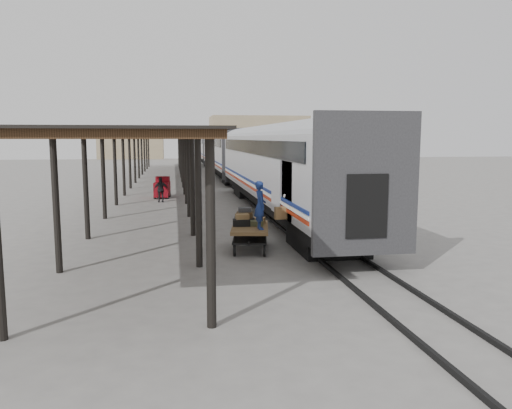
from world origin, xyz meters
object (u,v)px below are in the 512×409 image
object	(u,v)px
luggage_tug	(162,188)
porter	(260,205)
pedestrian	(161,190)
baggage_cart	(250,232)

from	to	relation	value
luggage_tug	porter	bearing A→B (deg)	-72.08
pedestrian	baggage_cart	bearing A→B (deg)	94.95
baggage_cart	luggage_tug	size ratio (longest dim) A/B	1.57
luggage_tug	porter	distance (m)	17.38
pedestrian	porter	bearing A→B (deg)	95.28
baggage_cart	luggage_tug	bearing A→B (deg)	111.78
baggage_cart	porter	size ratio (longest dim) A/B	1.57
porter	pedestrian	size ratio (longest dim) A/B	1.06
luggage_tug	pedestrian	world-z (taller)	pedestrian
baggage_cart	pedestrian	bearing A→B (deg)	113.79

